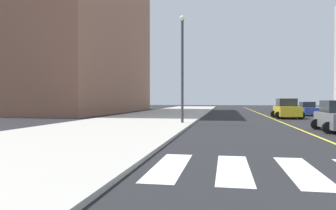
% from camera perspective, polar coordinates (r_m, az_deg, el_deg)
% --- Properties ---
extents(sidewalk_kerb_west, '(10.00, 120.00, 0.15)m').
position_cam_1_polar(sidewalk_kerb_west, '(26.23, -6.45, -3.10)').
color(sidewalk_kerb_west, '#B2ADA3').
rests_on(sidewalk_kerb_west, ground).
extents(lane_divider_paint, '(0.16, 80.00, 0.01)m').
position_cam_1_polar(lane_divider_paint, '(45.37, 16.11, -1.52)').
color(lane_divider_paint, yellow).
rests_on(lane_divider_paint, ground).
extents(low_rise_brick_west, '(16.00, 32.00, 26.36)m').
position_cam_1_polar(low_rise_brick_west, '(53.41, -15.98, 13.07)').
color(low_rise_brick_west, brown).
rests_on(low_rise_brick_west, ground).
extents(car_red_nearest, '(2.92, 4.59, 2.02)m').
position_cam_1_polar(car_red_nearest, '(54.38, 20.56, -0.15)').
color(car_red_nearest, red).
rests_on(car_red_nearest, ground).
extents(car_blue_second, '(2.40, 3.78, 1.67)m').
position_cam_1_polar(car_blue_second, '(42.35, 23.52, -0.68)').
color(car_blue_second, '#2D479E').
rests_on(car_blue_second, ground).
extents(car_yellow_third, '(2.89, 4.60, 2.05)m').
position_cam_1_polar(car_yellow_third, '(35.43, 20.33, -0.68)').
color(car_yellow_third, gold).
rests_on(car_yellow_third, ground).
extents(street_lamp, '(0.44, 0.44, 8.26)m').
position_cam_1_polar(street_lamp, '(24.98, 2.56, 7.93)').
color(street_lamp, '#38383D').
rests_on(street_lamp, sidewalk_kerb_west).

